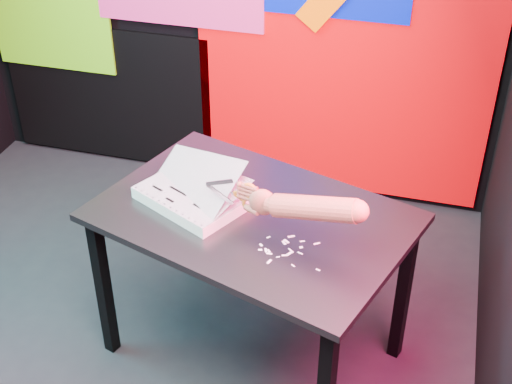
% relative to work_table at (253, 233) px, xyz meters
% --- Properties ---
extents(room, '(3.01, 3.01, 2.71)m').
position_rel_work_table_xyz_m(room, '(-0.54, -0.13, 0.69)').
color(room, black).
rests_on(room, ground).
extents(backdrop, '(2.88, 0.05, 2.08)m').
position_rel_work_table_xyz_m(backdrop, '(-0.48, 1.33, 0.30)').
color(backdrop, '#D40207').
rests_on(backdrop, ground).
extents(work_table, '(1.37, 1.11, 0.75)m').
position_rel_work_table_xyz_m(work_table, '(0.00, 0.00, 0.00)').
color(work_table, black).
rests_on(work_table, ground).
extents(printout_stack, '(0.50, 0.45, 0.22)m').
position_rel_work_table_xyz_m(printout_stack, '(-0.25, 0.02, 0.12)').
color(printout_stack, beige).
rests_on(printout_stack, work_table).
extents(scissors, '(0.22, 0.06, 0.13)m').
position_rel_work_table_xyz_m(scissors, '(0.01, -0.10, 0.24)').
color(scissors, '#B9BBC0').
rests_on(scissors, printout_stack).
extents(hand_forearm, '(0.48, 0.16, 0.18)m').
position_rel_work_table_xyz_m(hand_forearm, '(0.24, -0.16, 0.28)').
color(hand_forearm, '#AE4F3C').
rests_on(hand_forearm, work_table).
extents(paper_clippings, '(0.25, 0.19, 0.00)m').
position_rel_work_table_xyz_m(paper_clippings, '(0.17, -0.18, 0.09)').
color(paper_clippings, white).
rests_on(paper_clippings, work_table).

